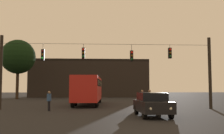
% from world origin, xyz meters
% --- Properties ---
extents(ground_plane, '(168.00, 168.00, 0.00)m').
position_xyz_m(ground_plane, '(0.00, 24.50, 0.00)').
color(ground_plane, black).
rests_on(ground_plane, ground).
extents(overhead_signal_span, '(18.60, 0.44, 6.37)m').
position_xyz_m(overhead_signal_span, '(-0.01, 15.21, 3.67)').
color(overhead_signal_span, black).
rests_on(overhead_signal_span, ground).
extents(city_bus, '(3.09, 11.12, 3.00)m').
position_xyz_m(city_bus, '(-1.86, 21.29, 1.87)').
color(city_bus, '#B21E19').
rests_on(city_bus, ground).
extents(car_near_right, '(1.86, 4.36, 1.52)m').
position_xyz_m(car_near_right, '(2.59, 9.04, 0.80)').
color(car_near_right, black).
rests_on(car_near_right, ground).
extents(pedestrian_crossing_left, '(0.33, 0.41, 1.68)m').
position_xyz_m(pedestrian_crossing_left, '(3.49, 14.25, 0.95)').
color(pedestrian_crossing_left, black).
rests_on(pedestrian_crossing_left, ground).
extents(pedestrian_crossing_center, '(0.26, 0.37, 1.65)m').
position_xyz_m(pedestrian_crossing_center, '(3.31, 16.88, 0.93)').
color(pedestrian_crossing_center, black).
rests_on(pedestrian_crossing_center, ground).
extents(pedestrian_crossing_right, '(0.30, 0.40, 1.58)m').
position_xyz_m(pedestrian_crossing_right, '(-4.74, 13.60, 0.88)').
color(pedestrian_crossing_right, black).
rests_on(pedestrian_crossing_right, ground).
extents(corner_building, '(23.78, 8.32, 7.60)m').
position_xyz_m(corner_building, '(-2.40, 48.15, 3.80)').
color(corner_building, black).
rests_on(corner_building, ground).
extents(tree_left_silhouette, '(5.73, 5.73, 9.93)m').
position_xyz_m(tree_left_silhouette, '(-14.10, 37.04, 7.03)').
color(tree_left_silhouette, '#2D2116').
rests_on(tree_left_silhouette, ground).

